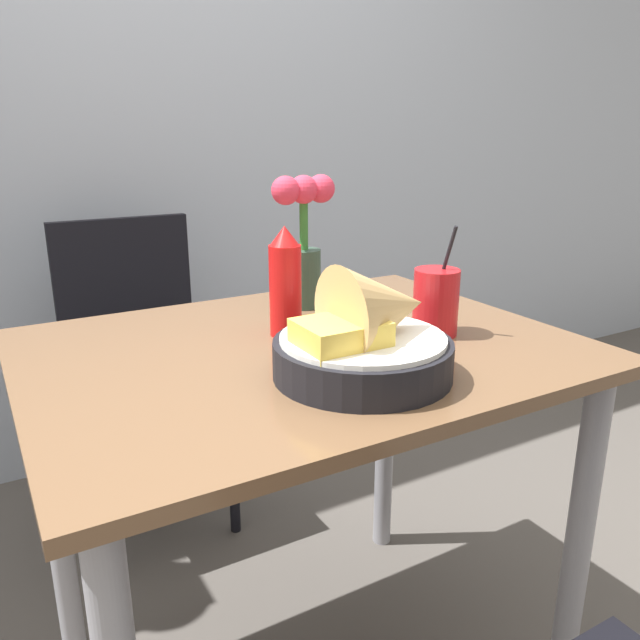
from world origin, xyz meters
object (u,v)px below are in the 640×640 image
Objects in this scene: flower_vase at (304,235)px; food_basket at (369,336)px; ketchup_bottle at (285,283)px; chair_far_window at (137,346)px; drink_cup at (436,304)px.

food_basket is at bearing -104.22° from flower_vase.
food_basket is 1.00× the size of flower_vase.
food_basket is 0.25m from ketchup_bottle.
flower_vase reaches higher than ketchup_bottle.
food_basket reaches higher than chair_far_window.
drink_cup is 0.74× the size of flower_vase.
food_basket is 0.42m from flower_vase.
food_basket is at bearing -84.90° from ketchup_bottle.
flower_vase reaches higher than food_basket.
drink_cup is at bearing 25.76° from food_basket.
chair_far_window is 3.18× the size of flower_vase.
food_basket is at bearing -154.24° from drink_cup.
ketchup_bottle reaches higher than chair_far_window.
flower_vase reaches higher than chair_far_window.
drink_cup is (0.25, -0.14, -0.04)m from ketchup_bottle.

